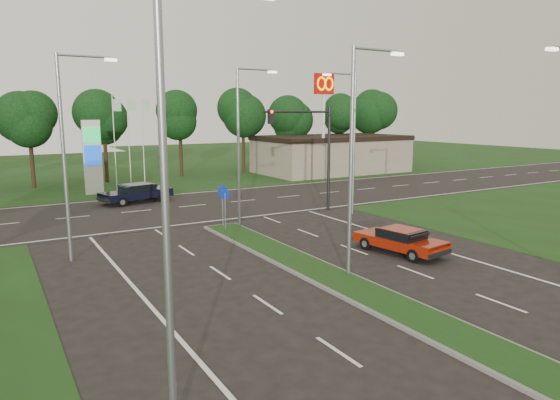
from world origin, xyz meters
TOP-DOWN VIEW (x-y plane):
  - ground at (0.00, 0.00)m, footprint 160.00×160.00m
  - verge_far at (0.00, 55.00)m, footprint 160.00×50.00m
  - cross_road at (0.00, 24.00)m, footprint 160.00×12.00m
  - median_kerb at (0.00, 4.00)m, footprint 2.00×26.00m
  - commercial_building at (22.00, 36.00)m, footprint 16.00×9.00m
  - streetlight_median_near at (1.00, 6.00)m, footprint 2.53×0.22m
  - streetlight_median_far at (1.00, 16.00)m, footprint 2.53×0.22m
  - streetlight_left_near at (-8.30, 0.00)m, footprint 2.53×0.22m
  - streetlight_left_far at (-8.30, 14.00)m, footprint 2.53×0.22m
  - streetlight_right_far at (8.80, 16.00)m, footprint 2.53×0.22m
  - traffic_signal at (7.19, 18.00)m, footprint 5.10×0.42m
  - median_signs at (0.00, 16.40)m, footprint 1.16×1.76m
  - gas_pylon at (-3.79, 33.05)m, footprint 5.80×1.26m
  - mcdonalds_sign at (18.00, 31.97)m, footprint 2.20×0.47m
  - treeline_far at (0.10, 39.93)m, footprint 6.00×6.00m
  - red_sedan at (5.04, 7.50)m, footprint 2.39×4.52m
  - navy_sedan at (-2.06, 27.43)m, footprint 5.38×3.18m

SIDE VIEW (x-z plane):
  - ground at x=0.00m, z-range 0.00..0.00m
  - verge_far at x=0.00m, z-range -0.01..0.01m
  - cross_road at x=0.00m, z-range -0.01..0.01m
  - median_kerb at x=0.00m, z-range 0.00..0.12m
  - red_sedan at x=5.04m, z-range 0.04..1.23m
  - navy_sedan at x=-2.06m, z-range 0.05..1.44m
  - median_signs at x=0.00m, z-range 0.52..2.90m
  - commercial_building at x=22.00m, z-range 0.00..4.00m
  - gas_pylon at x=-3.79m, z-range -0.80..7.20m
  - traffic_signal at x=7.19m, z-range 1.15..8.15m
  - streetlight_median_near at x=1.00m, z-range 0.58..9.58m
  - streetlight_median_far at x=1.00m, z-range 0.58..9.58m
  - streetlight_left_near at x=-8.30m, z-range 0.58..9.58m
  - streetlight_left_far at x=-8.30m, z-range 0.58..9.58m
  - streetlight_right_far at x=8.80m, z-range 0.58..9.58m
  - treeline_far at x=0.10m, z-range 1.88..11.78m
  - mcdonalds_sign at x=18.00m, z-range 2.79..13.19m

